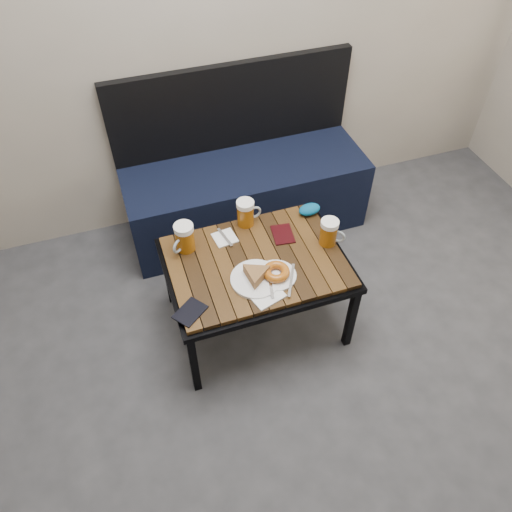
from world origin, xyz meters
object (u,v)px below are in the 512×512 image
object	(u,v)px
bench	(244,188)
cafe_table	(256,266)
beer_mug_centre	(246,213)
knit_pouch	(309,209)
plate_pie	(256,276)
beer_mug_right	(329,232)
plate_bagel	(276,274)
passport_burgundy	(283,234)
passport_navy	(190,312)
beer_mug_left	(184,238)

from	to	relation	value
bench	cafe_table	bearing A→B (deg)	-103.68
bench	beer_mug_centre	size ratio (longest dim) A/B	10.03
cafe_table	knit_pouch	bearing A→B (deg)	31.51
cafe_table	plate_pie	size ratio (longest dim) A/B	3.68
beer_mug_right	plate_pie	bearing A→B (deg)	-126.09
bench	cafe_table	size ratio (longest dim) A/B	1.67
bench	plate_bagel	size ratio (longest dim) A/B	6.01
bench	knit_pouch	size ratio (longest dim) A/B	12.18
plate_bagel	knit_pouch	xyz separation A→B (m)	(0.31, 0.34, 0.00)
bench	beer_mug_centre	distance (m)	0.59
bench	plate_pie	bearing A→B (deg)	-104.41
beer_mug_right	passport_burgundy	bearing A→B (deg)	-174.71
plate_pie	bench	bearing A→B (deg)	75.59
beer_mug_right	passport_navy	xyz separation A→B (m)	(-0.72, -0.19, -0.07)
beer_mug_left	beer_mug_centre	xyz separation A→B (m)	(0.32, 0.08, -0.00)
bench	beer_mug_right	bearing A→B (deg)	-76.55
cafe_table	beer_mug_centre	bearing A→B (deg)	82.31
beer_mug_left	beer_mug_centre	size ratio (longest dim) A/B	1.05
cafe_table	beer_mug_left	distance (m)	0.36
plate_pie	passport_burgundy	size ratio (longest dim) A/B	1.69
cafe_table	passport_burgundy	bearing A→B (deg)	33.51
beer_mug_centre	beer_mug_right	world-z (taller)	beer_mug_centre
beer_mug_centre	passport_burgundy	world-z (taller)	beer_mug_centre
beer_mug_centre	beer_mug_right	size ratio (longest dim) A/B	1.02
plate_pie	plate_bagel	distance (m)	0.09
beer_mug_right	passport_burgundy	distance (m)	0.23
plate_bagel	passport_navy	size ratio (longest dim) A/B	1.75
beer_mug_right	beer_mug_left	bearing A→B (deg)	-157.09
plate_bagel	knit_pouch	bearing A→B (deg)	48.31
plate_pie	passport_navy	world-z (taller)	plate_pie
beer_mug_centre	passport_navy	xyz separation A→B (m)	(-0.39, -0.45, -0.07)
plate_pie	cafe_table	bearing A→B (deg)	70.95
bench	beer_mug_right	distance (m)	0.82
knit_pouch	plate_pie	bearing A→B (deg)	-139.98
beer_mug_left	plate_bagel	distance (m)	0.46
cafe_table	beer_mug_right	distance (m)	0.38
beer_mug_centre	cafe_table	bearing A→B (deg)	-101.61
beer_mug_right	plate_bagel	xyz separation A→B (m)	(-0.31, -0.12, -0.05)
bench	passport_burgundy	size ratio (longest dim) A/B	10.35
beer_mug_centre	knit_pouch	world-z (taller)	beer_mug_centre
plate_pie	beer_mug_centre	bearing A→B (deg)	78.64
beer_mug_right	plate_bagel	world-z (taller)	beer_mug_right
plate_bagel	passport_burgundy	size ratio (longest dim) A/B	1.72
plate_pie	passport_navy	size ratio (longest dim) A/B	1.71
plate_bagel	passport_burgundy	bearing A→B (deg)	62.72
beer_mug_left	bench	bearing A→B (deg)	-168.82
beer_mug_left	knit_pouch	distance (m)	0.65
beer_mug_left	plate_pie	xyz separation A→B (m)	(0.25, -0.29, -0.05)
bench	passport_navy	distance (m)	1.11
cafe_table	passport_navy	size ratio (longest dim) A/B	6.31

